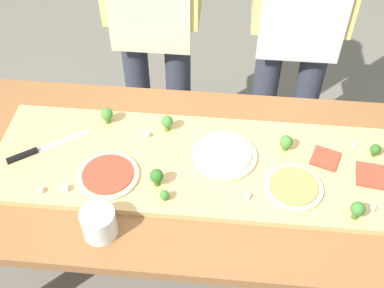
{
  "coord_description": "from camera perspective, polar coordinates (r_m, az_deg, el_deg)",
  "views": [
    {
      "loc": [
        0.07,
        -1.07,
        2.03
      ],
      "look_at": [
        -0.04,
        0.06,
        0.81
      ],
      "focal_mm": 44.88,
      "sensor_mm": 36.0,
      "label": 1
    }
  ],
  "objects": [
    {
      "name": "ground_plane",
      "position": [
        2.3,
        0.98,
        -15.02
      ],
      "size": [
        8.0,
        8.0,
        0.0
      ],
      "primitive_type": "plane",
      "color": "#6B665B"
    },
    {
      "name": "prep_table",
      "position": [
        1.75,
        1.25,
        -4.9
      ],
      "size": [
        1.82,
        0.82,
        0.75
      ],
      "color": "brown",
      "rests_on": "ground"
    },
    {
      "name": "cutting_board",
      "position": [
        1.67,
        -0.03,
        -2.37
      ],
      "size": [
        1.39,
        0.45,
        0.02
      ],
      "primitive_type": "cube",
      "color": "tan",
      "rests_on": "prep_table"
    },
    {
      "name": "chefs_knife",
      "position": [
        1.78,
        -17.91,
        -0.72
      ],
      "size": [
        0.26,
        0.2,
        0.02
      ],
      "color": "#B7BABF",
      "rests_on": "cutting_board"
    },
    {
      "name": "pizza_whole_cheese_artichoke",
      "position": [
        1.68,
        3.83,
        -1.31
      ],
      "size": [
        0.23,
        0.23,
        0.02
      ],
      "color": "beige",
      "rests_on": "cutting_board"
    },
    {
      "name": "pizza_whole_pesto_green",
      "position": [
        1.62,
        11.94,
        -5.02
      ],
      "size": [
        0.2,
        0.2,
        0.02
      ],
      "color": "beige",
      "rests_on": "cutting_board"
    },
    {
      "name": "pizza_whole_tomato_red",
      "position": [
        1.64,
        -9.98,
        -3.66
      ],
      "size": [
        0.21,
        0.21,
        0.02
      ],
      "color": "beige",
      "rests_on": "cutting_board"
    },
    {
      "name": "pizza_slice_center",
      "position": [
        1.73,
        15.53,
        -1.65
      ],
      "size": [
        0.11,
        0.11,
        0.01
      ],
      "primitive_type": "cube",
      "rotation": [
        0.0,
        0.0,
        -0.33
      ],
      "color": "#BC3D28",
      "rests_on": "cutting_board"
    },
    {
      "name": "pizza_slice_near_left",
      "position": [
        1.72,
        20.6,
        -3.6
      ],
      "size": [
        0.12,
        0.12,
        0.01
      ],
      "primitive_type": "cube",
      "rotation": [
        0.0,
        0.0,
        -0.13
      ],
      "color": "#BC3D28",
      "rests_on": "cutting_board"
    },
    {
      "name": "broccoli_floret_center_left",
      "position": [
        1.74,
        -3.0,
        2.64
      ],
      "size": [
        0.04,
        0.04,
        0.07
      ],
      "color": "#487A23",
      "rests_on": "cutting_board"
    },
    {
      "name": "broccoli_floret_center_right",
      "position": [
        1.71,
        11.11,
        0.21
      ],
      "size": [
        0.05,
        0.05,
        0.06
      ],
      "color": "#487A23",
      "rests_on": "cutting_board"
    },
    {
      "name": "broccoli_floret_front_mid",
      "position": [
        1.57,
        19.08,
        -7.37
      ],
      "size": [
        0.05,
        0.05,
        0.07
      ],
      "color": "#3F7220",
      "rests_on": "cutting_board"
    },
    {
      "name": "broccoli_floret_front_right",
      "position": [
        1.8,
        -10.09,
        3.47
      ],
      "size": [
        0.05,
        0.05,
        0.07
      ],
      "color": "#487A23",
      "rests_on": "cutting_board"
    },
    {
      "name": "broccoli_floret_front_left",
      "position": [
        1.55,
        -3.27,
        -6.09
      ],
      "size": [
        0.03,
        0.03,
        0.04
      ],
      "color": "#3F7220",
      "rests_on": "cutting_board"
    },
    {
      "name": "broccoli_floret_back_right",
      "position": [
        1.78,
        20.95,
        -0.63
      ],
      "size": [
        0.04,
        0.04,
        0.05
      ],
      "color": "#366618",
      "rests_on": "cutting_board"
    },
    {
      "name": "broccoli_floret_back_left",
      "position": [
        1.57,
        -4.23,
        -3.86
      ],
      "size": [
        0.05,
        0.05,
        0.07
      ],
      "color": "#366618",
      "rests_on": "cutting_board"
    },
    {
      "name": "cheese_crumble_a",
      "position": [
        1.74,
        -5.53,
        1.04
      ],
      "size": [
        0.03,
        0.03,
        0.02
      ],
      "primitive_type": "cube",
      "rotation": [
        0.0,
        0.0,
        0.56
      ],
      "color": "white",
      "rests_on": "cutting_board"
    },
    {
      "name": "cheese_crumble_b",
      "position": [
        1.64,
        20.66,
        -7.15
      ],
      "size": [
        0.02,
        0.02,
        0.02
      ],
      "primitive_type": "cube",
      "rotation": [
        0.0,
        0.0,
        1.02
      ],
      "color": "white",
      "rests_on": "cutting_board"
    },
    {
      "name": "cheese_crumble_c",
      "position": [
        1.65,
        -17.62,
        -5.29
      ],
      "size": [
        0.02,
        0.02,
        0.02
      ],
      "primitive_type": "cube",
      "rotation": [
        0.0,
        0.0,
        0.16
      ],
      "color": "silver",
      "rests_on": "cutting_board"
    },
    {
      "name": "cheese_crumble_d",
      "position": [
        1.63,
        -14.86,
        -5.12
      ],
      "size": [
        0.02,
        0.02,
        0.02
      ],
      "primitive_type": "cube",
      "rotation": [
        0.0,
        0.0,
        0.19
      ],
      "color": "silver",
      "rests_on": "cutting_board"
    },
    {
      "name": "cheese_crumble_e",
      "position": [
        1.81,
        18.7,
        -0.04
      ],
      "size": [
        0.02,
        0.02,
        0.01
      ],
      "primitive_type": "cube",
      "rotation": [
        0.0,
        0.0,
        0.27
      ],
      "color": "silver",
      "rests_on": "cutting_board"
    },
    {
      "name": "cheese_crumble_f",
      "position": [
        1.57,
        6.61,
        -6.2
      ],
      "size": [
        0.02,
        0.02,
        0.02
      ],
      "primitive_type": "cube",
      "rotation": [
        0.0,
        0.0,
        1.19
      ],
      "color": "silver",
      "rests_on": "cutting_board"
    },
    {
      "name": "flour_cup",
      "position": [
        1.51,
        -10.97,
        -9.34
      ],
      "size": [
        0.11,
        0.11,
        0.1
      ],
      "color": "white",
      "rests_on": "prep_table"
    },
    {
      "name": "cook_right",
      "position": [
        2.07,
        13.02,
        15.9
      ],
      "size": [
        0.54,
        0.39,
        1.67
      ],
      "color": "#333847",
      "rests_on": "ground"
    }
  ]
}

